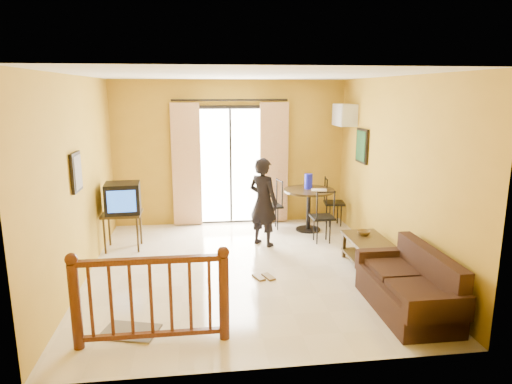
{
  "coord_description": "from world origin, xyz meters",
  "views": [
    {
      "loc": [
        -0.63,
        -6.34,
        2.6
      ],
      "look_at": [
        0.21,
        0.2,
        1.12
      ],
      "focal_mm": 32.0,
      "sensor_mm": 36.0,
      "label": 1
    }
  ],
  "objects": [
    {
      "name": "ground",
      "position": [
        0.0,
        0.0,
        0.0
      ],
      "size": [
        5.0,
        5.0,
        0.0
      ],
      "primitive_type": "plane",
      "color": "beige",
      "rests_on": "ground"
    },
    {
      "name": "room_shell",
      "position": [
        0.0,
        0.0,
        1.7
      ],
      "size": [
        5.0,
        5.0,
        5.0
      ],
      "color": "white",
      "rests_on": "ground"
    },
    {
      "name": "balcony_door",
      "position": [
        0.0,
        2.43,
        1.19
      ],
      "size": [
        2.25,
        0.14,
        2.46
      ],
      "color": "black",
      "rests_on": "ground"
    },
    {
      "name": "tv_table",
      "position": [
        -1.9,
        1.15,
        0.55
      ],
      "size": [
        0.63,
        0.52,
        0.63
      ],
      "color": "black",
      "rests_on": "ground"
    },
    {
      "name": "television",
      "position": [
        -1.87,
        1.15,
        0.87
      ],
      "size": [
        0.59,
        0.54,
        0.5
      ],
      "rotation": [
        0.0,
        0.0,
        0.07
      ],
      "color": "black",
      "rests_on": "tv_table"
    },
    {
      "name": "picture_left",
      "position": [
        -2.22,
        -0.2,
        1.55
      ],
      "size": [
        0.05,
        0.42,
        0.52
      ],
      "color": "black",
      "rests_on": "room_shell"
    },
    {
      "name": "dining_table",
      "position": [
        1.41,
        1.77,
        0.63
      ],
      "size": [
        0.95,
        0.95,
        0.79
      ],
      "color": "black",
      "rests_on": "ground"
    },
    {
      "name": "water_jug",
      "position": [
        1.42,
        1.84,
        0.93
      ],
      "size": [
        0.15,
        0.15,
        0.28
      ],
      "primitive_type": "cylinder",
      "color": "#1519C6",
      "rests_on": "dining_table"
    },
    {
      "name": "serving_tray",
      "position": [
        1.57,
        1.67,
        0.8
      ],
      "size": [
        0.31,
        0.23,
        0.02
      ],
      "primitive_type": "cube",
      "rotation": [
        0.0,
        0.0,
        -0.21
      ],
      "color": "#F3E1CF",
      "rests_on": "dining_table"
    },
    {
      "name": "dining_chairs",
      "position": [
        1.4,
        1.68,
        0.0
      ],
      "size": [
        1.72,
        1.4,
        0.95
      ],
      "color": "black",
      "rests_on": "ground"
    },
    {
      "name": "air_conditioner",
      "position": [
        2.09,
        1.95,
        2.15
      ],
      "size": [
        0.31,
        0.6,
        0.4
      ],
      "color": "silver",
      "rests_on": "room_shell"
    },
    {
      "name": "botanical_print",
      "position": [
        2.22,
        1.3,
        1.65
      ],
      "size": [
        0.05,
        0.5,
        0.6
      ],
      "color": "black",
      "rests_on": "room_shell"
    },
    {
      "name": "coffee_table",
      "position": [
        1.85,
        -0.15,
        0.3
      ],
      "size": [
        0.55,
        0.99,
        0.44
      ],
      "color": "black",
      "rests_on": "ground"
    },
    {
      "name": "bowl",
      "position": [
        1.85,
        0.06,
        0.47
      ],
      "size": [
        0.26,
        0.26,
        0.06
      ],
      "primitive_type": "imported",
      "rotation": [
        0.0,
        0.0,
        0.32
      ],
      "color": "brown",
      "rests_on": "coffee_table"
    },
    {
      "name": "sofa",
      "position": [
        1.85,
        -1.55,
        0.28
      ],
      "size": [
        0.74,
        1.58,
        0.76
      ],
      "rotation": [
        0.0,
        0.0,
        0.0
      ],
      "color": "black",
      "rests_on": "ground"
    },
    {
      "name": "standing_person",
      "position": [
        0.44,
        1.06,
        0.75
      ],
      "size": [
        0.65,
        0.64,
        1.51
      ],
      "primitive_type": "imported",
      "rotation": [
        0.0,
        0.0,
        2.36
      ],
      "color": "black",
      "rests_on": "ground"
    },
    {
      "name": "stair_balustrade",
      "position": [
        -1.15,
        -1.9,
        0.56
      ],
      "size": [
        1.63,
        0.13,
        1.04
      ],
      "color": "#471E0F",
      "rests_on": "ground"
    },
    {
      "name": "doormat",
      "position": [
        -1.42,
        -1.65,
        0.01
      ],
      "size": [
        0.69,
        0.55,
        0.02
      ],
      "primitive_type": "cube",
      "rotation": [
        0.0,
        0.0,
        -0.29
      ],
      "color": "#625B4F",
      "rests_on": "ground"
    },
    {
      "name": "sandals",
      "position": [
        0.25,
        -0.37,
        0.01
      ],
      "size": [
        0.32,
        0.27,
        0.03
      ],
      "color": "brown",
      "rests_on": "ground"
    }
  ]
}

